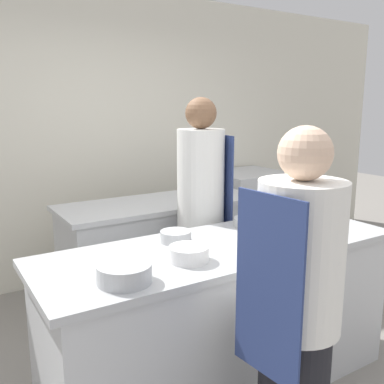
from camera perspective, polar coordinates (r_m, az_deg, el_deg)
ground_plane at (r=2.94m, az=3.96°, el=-23.96°), size 16.00×16.00×0.00m
wall_back at (r=4.31m, az=-12.74°, el=7.18°), size 8.00×0.06×2.80m
prep_counter at (r=2.70m, az=4.10°, el=-16.06°), size 2.19×0.77×0.91m
pass_counter at (r=3.75m, az=-4.13°, el=-7.96°), size 1.72×0.68×0.91m
oven_range at (r=4.87m, az=7.35°, el=-3.05°), size 0.79×0.75×0.98m
chef_at_prep_near at (r=1.99m, az=13.73°, el=-15.58°), size 0.40×0.38×1.63m
chef_at_stove at (r=3.15m, az=1.21°, el=-3.48°), size 0.38×0.36×1.76m
bottle_olive_oil at (r=3.16m, az=11.89°, el=-1.50°), size 0.07×0.07×0.25m
bottle_vinegar at (r=3.08m, az=9.84°, el=-1.75°), size 0.08×0.08×0.25m
bottle_wine at (r=2.67m, az=8.68°, el=-3.57°), size 0.09×0.09×0.27m
bowl_mixing_large at (r=2.01m, az=-9.00°, el=-10.65°), size 0.25×0.25×0.09m
bowl_prep_small at (r=2.55m, az=-2.19°, el=-5.93°), size 0.18×0.18×0.07m
bowl_ceramic_blue at (r=2.90m, az=8.11°, el=-3.99°), size 0.25×0.25×0.05m
bowl_wooden_salad at (r=2.24m, az=-0.44°, el=-8.22°), size 0.21×0.21×0.08m
cup at (r=3.04m, az=13.70°, el=-3.11°), size 0.08×0.08×0.09m
cutting_board at (r=2.72m, az=14.65°, el=-5.77°), size 0.35×0.22×0.01m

